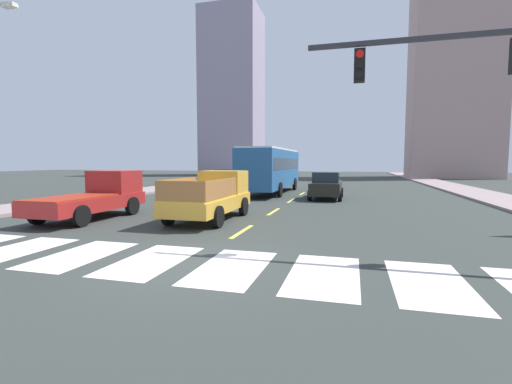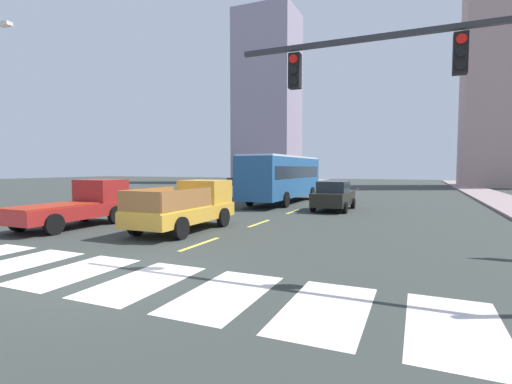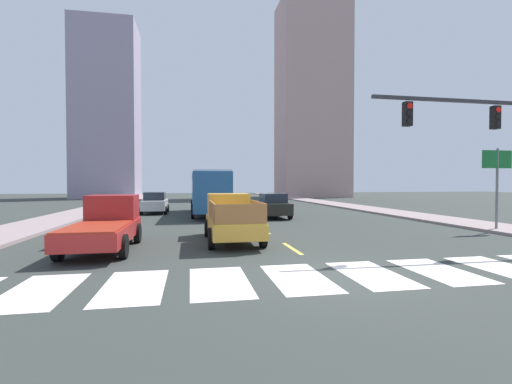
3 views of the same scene
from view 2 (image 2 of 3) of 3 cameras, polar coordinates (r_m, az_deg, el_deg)
name	(u,v)px [view 2 (image 2 of 3)]	position (r m, az deg, el deg)	size (l,w,h in m)	color
ground_plane	(108,276)	(9.51, -21.56, -11.81)	(160.00, 160.00, 0.00)	#313633
sidewalk_left	(161,198)	(30.96, -14.19, -0.91)	(3.30, 110.00, 0.15)	gray
crosswalk_stripe_3	(20,263)	(11.81, -32.23, -9.09)	(1.44, 2.93, 0.01)	silver
crosswalk_stripe_4	(76,271)	(10.23, -25.66, -10.79)	(1.44, 2.93, 0.01)	silver
crosswalk_stripe_5	(143,281)	(8.84, -16.77, -12.86)	(1.44, 2.93, 0.01)	silver
crosswalk_stripe_6	(225,294)	(7.75, -4.77, -15.11)	(1.44, 2.93, 0.01)	silver
crosswalk_stripe_7	(326,309)	(7.07, 10.60, -17.03)	(1.44, 2.93, 0.01)	silver
crosswalk_stripe_8	(455,328)	(6.95, 28.01, -17.78)	(1.44, 2.93, 0.01)	silver
lane_dash_0	(200,244)	(12.57, -8.47, -7.80)	(0.16, 2.40, 0.01)	#D5CF48
lane_dash_1	(259,223)	(16.96, 0.50, -4.77)	(0.16, 2.40, 0.01)	#D5CF48
lane_dash_2	(293,211)	(21.62, 5.65, -2.96)	(0.16, 2.40, 0.01)	#D5CF48
lane_dash_3	(315,204)	(26.40, 8.96, -1.78)	(0.16, 2.40, 0.01)	#D5CF48
lane_dash_4	(331,198)	(31.25, 11.24, -0.96)	(0.16, 2.40, 0.01)	#D5CF48
lane_dash_5	(342,194)	(36.14, 12.90, -0.36)	(0.16, 2.40, 0.01)	#D5CF48
lane_dash_6	(351,191)	(41.06, 14.17, 0.09)	(0.16, 2.40, 0.01)	#D5CF48
lane_dash_7	(358,189)	(45.99, 15.17, 0.45)	(0.16, 2.40, 0.01)	#D5CF48
pickup_stakebed	(189,206)	(15.52, -10.14, -2.15)	(2.18, 5.20, 1.96)	gold
pickup_dark	(80,204)	(17.90, -25.15, -1.72)	(2.18, 5.20, 1.96)	#A32221
city_bus	(283,175)	(26.83, 4.09, 2.52)	(2.72, 10.80, 3.32)	#25588E
sedan_mid	(334,196)	(22.60, 11.72, -0.55)	(2.02, 4.40, 1.72)	black
sedan_near_left	(242,188)	(30.42, -2.12, 0.60)	(2.02, 4.40, 1.72)	silver
block_mid_left	(267,98)	(65.26, 1.73, 14.01)	(9.79, 8.32, 28.39)	#998AA1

